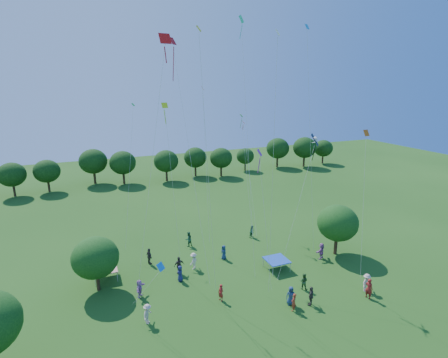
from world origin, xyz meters
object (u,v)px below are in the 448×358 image
(near_tree_east, at_px, (338,223))
(pirate_kite, at_px, (315,142))
(near_tree_north, at_px, (95,258))
(tent_red_stripe, at_px, (105,269))
(red_high_kite, at_px, (179,85))
(tent_blue, at_px, (277,260))

(near_tree_east, xyz_separation_m, pirate_kite, (-5.38, -2.08, 9.59))
(near_tree_east, bearing_deg, near_tree_north, 174.29)
(tent_red_stripe, bearing_deg, near_tree_north, -113.20)
(near_tree_east, xyz_separation_m, red_high_kite, (-16.55, 3.02, 14.65))
(near_tree_north, height_order, pirate_kite, pirate_kite)
(near_tree_north, xyz_separation_m, tent_blue, (17.14, -2.95, -2.26))
(near_tree_north, relative_size, tent_red_stripe, 2.35)
(near_tree_north, height_order, near_tree_east, near_tree_east)
(near_tree_north, height_order, tent_red_stripe, near_tree_north)
(tent_red_stripe, xyz_separation_m, pirate_kite, (18.80, -6.38, 12.25))
(near_tree_north, relative_size, pirate_kite, 0.41)
(near_tree_north, relative_size, near_tree_east, 0.91)
(near_tree_east, xyz_separation_m, tent_blue, (-7.82, -0.45, -2.65))
(tent_red_stripe, xyz_separation_m, red_high_kite, (7.63, -1.28, 17.30))
(near_tree_east, bearing_deg, tent_red_stripe, 169.90)
(tent_red_stripe, relative_size, red_high_kite, 0.10)
(red_high_kite, bearing_deg, near_tree_north, -176.42)
(tent_blue, distance_m, pirate_kite, 12.59)
(pirate_kite, bearing_deg, near_tree_north, 166.85)
(tent_blue, xyz_separation_m, red_high_kite, (-8.73, 3.47, 17.30))
(near_tree_east, height_order, red_high_kite, red_high_kite)
(near_tree_north, xyz_separation_m, near_tree_east, (24.96, -2.50, 0.39))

